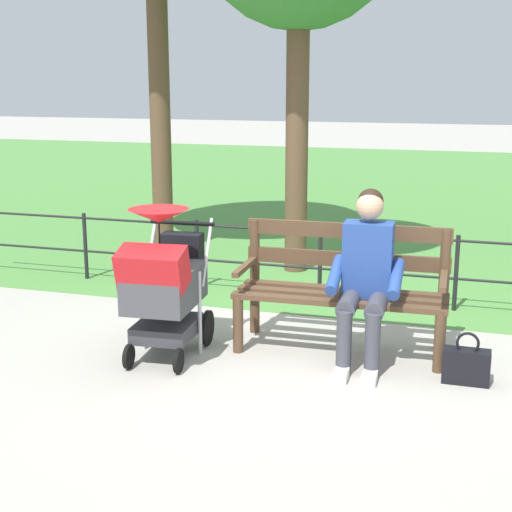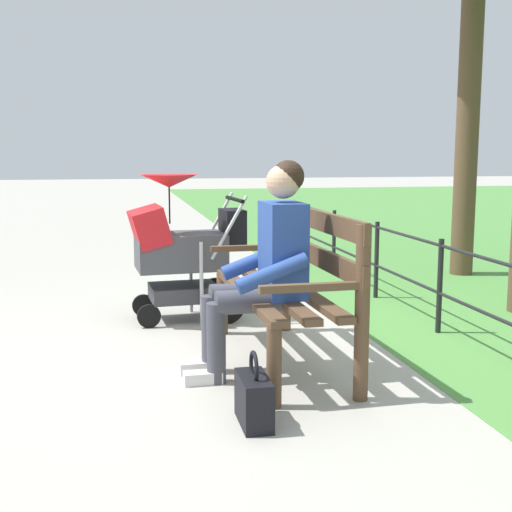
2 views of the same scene
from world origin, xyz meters
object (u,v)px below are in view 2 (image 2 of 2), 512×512
(person_on_bench, at_px, (265,262))
(handbag, at_px, (254,399))
(stroller, at_px, (180,246))
(park_bench, at_px, (293,280))

(person_on_bench, distance_m, handbag, 0.95)
(stroller, bearing_deg, park_bench, -154.02)
(handbag, bearing_deg, stroller, 4.16)
(park_bench, distance_m, stroller, 1.37)
(park_bench, height_order, handbag, park_bench)
(park_bench, xyz_separation_m, stroller, (1.23, 0.60, 0.07))
(park_bench, bearing_deg, person_on_bench, 132.74)
(person_on_bench, relative_size, stroller, 1.11)
(park_bench, relative_size, stroller, 1.40)
(person_on_bench, bearing_deg, stroller, 14.65)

